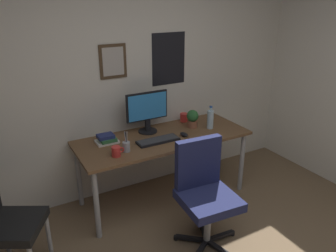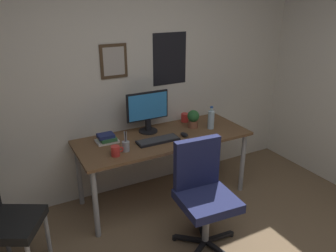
{
  "view_description": "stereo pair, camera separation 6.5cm",
  "coord_description": "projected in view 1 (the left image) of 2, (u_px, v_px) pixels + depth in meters",
  "views": [
    {
      "loc": [
        -1.28,
        -1.05,
        2.08
      ],
      "look_at": [
        0.21,
        1.62,
        0.87
      ],
      "focal_mm": 35.57,
      "sensor_mm": 36.0,
      "label": 1
    },
    {
      "loc": [
        -1.22,
        -1.08,
        2.08
      ],
      "look_at": [
        0.21,
        1.62,
        0.87
      ],
      "focal_mm": 35.57,
      "sensor_mm": 36.0,
      "label": 2
    }
  ],
  "objects": [
    {
      "name": "desk",
      "position": [
        163.0,
        143.0,
        3.45
      ],
      "size": [
        1.79,
        0.71,
        0.72
      ],
      "color": "brown",
      "rests_on": "ground_plane"
    },
    {
      "name": "computer_mouse",
      "position": [
        184.0,
        134.0,
        3.43
      ],
      "size": [
        0.06,
        0.11,
        0.04
      ],
      "color": "black",
      "rests_on": "desk"
    },
    {
      "name": "monitor",
      "position": [
        147.0,
        110.0,
        3.46
      ],
      "size": [
        0.46,
        0.2,
        0.43
      ],
      "color": "black",
      "rests_on": "desk"
    },
    {
      "name": "side_chair",
      "position": [
        3.0,
        219.0,
        2.51
      ],
      "size": [
        0.57,
        0.57,
        0.88
      ],
      "color": "black",
      "rests_on": "ground_plane"
    },
    {
      "name": "office_chair",
      "position": [
        204.0,
        189.0,
        2.86
      ],
      "size": [
        0.56,
        0.57,
        0.95
      ],
      "color": "#1E234C",
      "rests_on": "ground_plane"
    },
    {
      "name": "book_stack_left",
      "position": [
        107.0,
        139.0,
        3.26
      ],
      "size": [
        0.21,
        0.16,
        0.09
      ],
      "color": "silver",
      "rests_on": "desk"
    },
    {
      "name": "pen_cup",
      "position": [
        126.0,
        146.0,
        3.08
      ],
      "size": [
        0.07,
        0.07,
        0.2
      ],
      "color": "#9EA0A5",
      "rests_on": "desk"
    },
    {
      "name": "potted_plant",
      "position": [
        192.0,
        118.0,
        3.63
      ],
      "size": [
        0.13,
        0.13,
        0.19
      ],
      "color": "brown",
      "rests_on": "desk"
    },
    {
      "name": "coffee_mug_near",
      "position": [
        184.0,
        117.0,
        3.82
      ],
      "size": [
        0.13,
        0.09,
        0.1
      ],
      "color": "red",
      "rests_on": "desk"
    },
    {
      "name": "coffee_mug_far",
      "position": [
        116.0,
        151.0,
        2.99
      ],
      "size": [
        0.12,
        0.08,
        0.09
      ],
      "color": "red",
      "rests_on": "desk"
    },
    {
      "name": "keyboard",
      "position": [
        158.0,
        140.0,
        3.3
      ],
      "size": [
        0.43,
        0.15,
        0.03
      ],
      "color": "black",
      "rests_on": "desk"
    },
    {
      "name": "wall_back",
      "position": [
        125.0,
        75.0,
        3.47
      ],
      "size": [
        4.4,
        0.1,
        2.6
      ],
      "color": "silver",
      "rests_on": "ground_plane"
    },
    {
      "name": "water_bottle",
      "position": [
        210.0,
        119.0,
        3.6
      ],
      "size": [
        0.07,
        0.07,
        0.25
      ],
      "color": "silver",
      "rests_on": "desk"
    }
  ]
}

